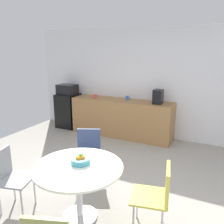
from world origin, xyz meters
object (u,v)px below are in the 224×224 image
Objects in this scene: chair_yellow at (159,191)px; mug_white at (95,96)px; fruit_bowl at (80,160)px; chair_gray at (8,173)px; mug_green at (127,98)px; chair_navy at (88,149)px; microwave at (67,89)px; coffee_maker at (158,97)px; mini_fridge at (68,111)px; round_table at (79,176)px.

mug_white is at bearing 131.51° from chair_yellow.
fruit_bowl is at bearing -171.93° from chair_yellow.
mug_green is (0.30, 3.31, 0.43)m from chair_gray.
chair_navy is at bearing 153.43° from chair_yellow.
chair_gray is at bearing -66.38° from microwave.
chair_yellow is at bearing -40.17° from microwave.
mug_green is (-0.62, 2.99, 0.18)m from fruit_bowl.
mug_white reaches higher than chair_navy.
mini_fridge is at bearing 180.00° from coffee_maker.
microwave is 0.58× the size of chair_gray.
mini_fridge is 7.10× the size of mug_white.
chair_gray is at bearing -161.20° from fruit_bowl.
chair_gray is at bearing -80.74° from mug_white.
mug_green is (-0.63, 3.07, 0.36)m from round_table.
coffee_maker is at bearing -6.29° from mug_green.
chair_navy is 6.43× the size of mug_green.
chair_yellow is 3.46× the size of fruit_bowl.
mug_green is at bearing 2.86° from mini_fridge.
round_table is at bearing -78.39° from mug_green.
mug_green is at bearing 118.81° from chair_yellow.
mug_green is 0.40× the size of coffee_maker.
fruit_bowl is at bearing -64.25° from chair_navy.
coffee_maker is (0.16, 2.91, 0.29)m from fruit_bowl.
microwave is at bearing 113.62° from chair_gray.
chair_gray is 6.43× the size of mug_green.
mini_fridge is 7.10× the size of mug_green.
mug_white is 1.60m from coffee_maker.
mini_fridge is 0.59m from microwave.
mini_fridge is 3.79m from round_table.
chair_gray is at bearing -66.38° from mini_fridge.
mug_white is at bearing 99.26° from chair_gray.
coffee_maker reaches higher than fruit_bowl.
chair_yellow is at bearing 12.33° from round_table.
round_table is at bearing -65.47° from chair_navy.
mini_fridge reaches higher than fruit_bowl.
round_table is at bearing -92.81° from coffee_maker.
mini_fridge is 2.56m from coffee_maker.
mug_white is (-0.51, 3.15, 0.43)m from chair_gray.
round_table is 1.32× the size of chair_navy.
round_table is 3.42× the size of coffee_maker.
chair_yellow reaches higher than round_table.
chair_navy is 2.24m from mug_green.
mini_fridge reaches higher than round_table.
mug_white is at bearing 117.30° from chair_navy.
microwave is at bearing 132.74° from chair_navy.
mug_green is at bearing 11.01° from mug_white.
coffee_maker is (0.15, 2.98, 0.47)m from round_table.
microwave reaches higher than mug_green.
chair_gray is 3.35m from mug_green.
microwave is 2.49m from coffee_maker.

